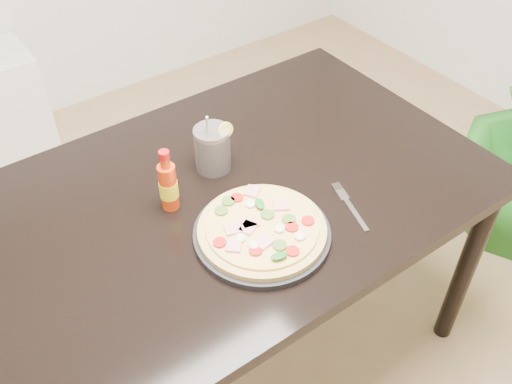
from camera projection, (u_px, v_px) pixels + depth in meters
dining_table at (231, 211)px, 1.58m from camera, size 1.40×0.90×0.75m
plate at (262, 234)px, 1.39m from camera, size 0.34×0.34×0.02m
pizza at (262, 228)px, 1.38m from camera, size 0.31×0.31×0.03m
hot_sauce_bottle at (168, 186)px, 1.43m from camera, size 0.05×0.05×0.18m
cola_cup at (213, 150)px, 1.55m from camera, size 0.10×0.10×0.19m
fork at (349, 205)px, 1.48m from camera, size 0.07×0.19×0.00m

